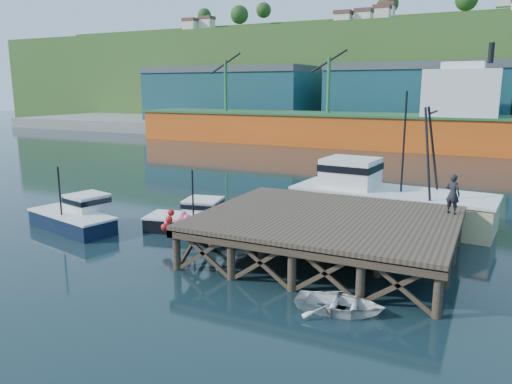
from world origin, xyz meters
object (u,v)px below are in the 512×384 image
Objects in this scene: boat_navy at (76,216)px; dockworker at (453,194)px; boat_black at (199,219)px; trawler at (387,197)px; dinghy at (339,303)px.

dockworker reaches higher than boat_navy.
dockworker reaches higher than boat_black.
trawler is 3.70× the size of dinghy.
trawler is (9.59, 6.54, 0.97)m from boat_black.
dockworker is at bearing -4.30° from boat_black.
dinghy is (17.39, -4.15, -0.43)m from boat_navy.
boat_navy is 17.89m from dinghy.
dockworker reaches higher than dinghy.
trawler is (16.35, 9.42, 0.88)m from boat_navy.
dinghy is at bearing 95.82° from dockworker.
dockworker is at bearing -44.38° from trawler.
boat_black is 0.52× the size of trawler.
boat_navy is 21.10m from dockworker.
boat_navy reaches higher than boat_black.
boat_black is 12.75m from dinghy.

